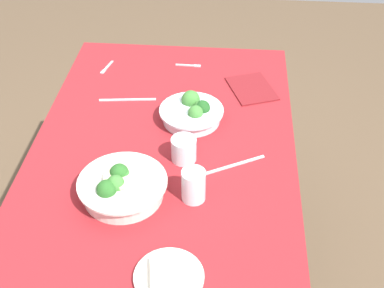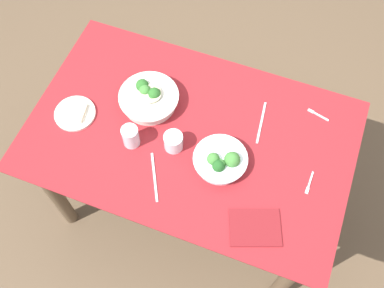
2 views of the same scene
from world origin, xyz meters
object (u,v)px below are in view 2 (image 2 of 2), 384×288
(broccoli_bowl_far, at_px, (221,161))
(table_knife_left, at_px, (261,122))
(bread_side_plate, at_px, (75,113))
(fork_by_near_bowl, at_px, (309,184))
(broccoli_bowl_near, at_px, (149,98))
(fork_by_far_bowl, at_px, (317,114))
(water_glass_side, at_px, (131,136))
(napkin_folded_upper, at_px, (255,227))
(table_knife_right, at_px, (154,177))
(water_glass_center, at_px, (173,142))

(broccoli_bowl_far, distance_m, table_knife_left, 0.27)
(bread_side_plate, height_order, fork_by_near_bowl, bread_side_plate)
(broccoli_bowl_far, bearing_deg, broccoli_bowl_near, -23.97)
(fork_by_far_bowl, distance_m, table_knife_left, 0.25)
(broccoli_bowl_far, height_order, fork_by_near_bowl, broccoli_bowl_far)
(bread_side_plate, relative_size, fork_by_far_bowl, 1.79)
(bread_side_plate, xyz_separation_m, water_glass_side, (-0.29, 0.04, 0.04))
(napkin_folded_upper, bearing_deg, table_knife_right, -7.49)
(fork_by_far_bowl, relative_size, table_knife_left, 0.48)
(bread_side_plate, bearing_deg, broccoli_bowl_far, 179.68)
(water_glass_center, bearing_deg, table_knife_right, 82.77)
(napkin_folded_upper, bearing_deg, broccoli_bowl_near, -32.37)
(broccoli_bowl_near, xyz_separation_m, fork_by_far_bowl, (-0.72, -0.20, -0.03))
(water_glass_center, relative_size, fork_by_far_bowl, 0.81)
(water_glass_center, distance_m, fork_by_far_bowl, 0.65)
(broccoli_bowl_near, height_order, fork_by_far_bowl, broccoli_bowl_near)
(fork_by_near_bowl, xyz_separation_m, napkin_folded_upper, (0.15, 0.25, 0.00))
(broccoli_bowl_near, distance_m, table_knife_right, 0.37)
(bread_side_plate, xyz_separation_m, water_glass_center, (-0.47, -0.01, 0.03))
(water_glass_center, distance_m, table_knife_right, 0.17)
(bread_side_plate, relative_size, napkin_folded_upper, 0.91)
(broccoli_bowl_near, height_order, table_knife_right, broccoli_bowl_near)
(water_glass_side, distance_m, fork_by_near_bowl, 0.76)
(broccoli_bowl_far, height_order, water_glass_center, broccoli_bowl_far)
(water_glass_center, relative_size, table_knife_right, 0.37)
(broccoli_bowl_near, height_order, table_knife_left, broccoli_bowl_near)
(broccoli_bowl_near, relative_size, napkin_folded_upper, 1.34)
(broccoli_bowl_far, height_order, table_knife_left, broccoli_bowl_far)
(table_knife_left, bearing_deg, broccoli_bowl_far, -28.27)
(water_glass_center, relative_size, water_glass_side, 0.80)
(broccoli_bowl_far, relative_size, napkin_folded_upper, 1.14)
(bread_side_plate, height_order, water_glass_center, water_glass_center)
(bread_side_plate, relative_size, water_glass_side, 1.76)
(broccoli_bowl_near, bearing_deg, water_glass_center, 137.72)
(broccoli_bowl_near, relative_size, bread_side_plate, 1.47)
(broccoli_bowl_far, xyz_separation_m, table_knife_left, (-0.10, -0.25, -0.03))
(bread_side_plate, relative_size, water_glass_center, 2.22)
(napkin_folded_upper, bearing_deg, water_glass_side, -16.27)
(fork_by_near_bowl, relative_size, napkin_folded_upper, 0.52)
(water_glass_side, height_order, fork_by_far_bowl, water_glass_side)
(water_glass_center, relative_size, table_knife_left, 0.38)
(fork_by_far_bowl, xyz_separation_m, table_knife_right, (0.55, 0.53, -0.00))
(fork_by_far_bowl, bearing_deg, bread_side_plate, 34.72)
(water_glass_center, distance_m, fork_by_near_bowl, 0.58)
(fork_by_near_bowl, bearing_deg, table_knife_right, -70.50)
(fork_by_near_bowl, bearing_deg, broccoli_bowl_far, -81.79)
(bread_side_plate, xyz_separation_m, napkin_folded_upper, (-0.89, 0.21, -0.01))
(fork_by_far_bowl, distance_m, napkin_folded_upper, 0.60)
(water_glass_side, bearing_deg, bread_side_plate, -7.59)
(fork_by_near_bowl, bearing_deg, napkin_folded_upper, -29.46)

